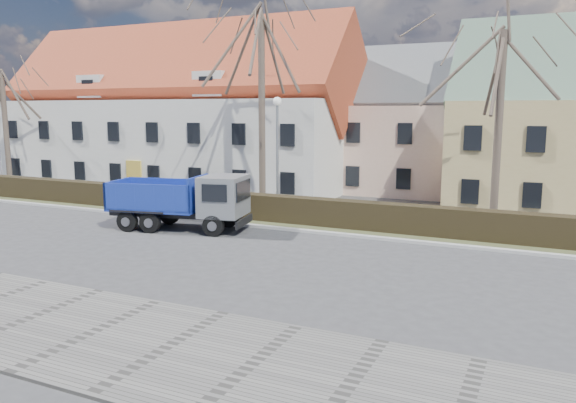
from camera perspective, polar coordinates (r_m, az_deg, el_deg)
The scene contains 14 objects.
ground at distance 22.84m, azimuth -8.12°, elevation -4.82°, with size 120.00×120.00×0.00m, color #3D3D3F.
sidewalk_near at distance 16.72m, azimuth -24.59°, elevation -10.74°, with size 80.00×5.00×0.08m, color slate.
curb_far at distance 26.69m, azimuth -2.70°, elevation -2.55°, with size 80.00×0.30×0.12m, color #ACACA9.
grass_strip at distance 28.09m, azimuth -1.17°, elevation -1.97°, with size 80.00×3.00×0.10m, color #3D4326.
hedge at distance 27.80m, azimuth -1.36°, elevation -0.83°, with size 60.00×0.90×1.30m, color black.
building_white at distance 42.74m, azimuth -11.12°, elevation 8.06°, with size 26.80×10.80×9.50m, color silver, non-canonical shape.
building_pink at distance 39.38m, azimuth 13.19°, elevation 6.81°, with size 10.80×8.80×8.00m, color beige, non-canonical shape.
tree_0 at distance 43.60m, azimuth -26.82°, elevation 7.53°, with size 7.20×7.20×9.90m, color #4E4136, non-canonical shape.
tree_1 at distance 30.52m, azimuth -2.69°, elevation 10.76°, with size 9.20×9.20×12.65m, color #4E4136, non-canonical shape.
tree_2 at distance 27.07m, azimuth 20.68°, elevation 8.63°, with size 8.00×8.00×11.00m, color #4E4136, non-canonical shape.
dump_truck at distance 26.66m, azimuth -11.45°, elevation 0.05°, with size 6.70×2.49×2.68m, color navy, non-canonical shape.
streetlight at distance 28.52m, azimuth -1.08°, elevation 4.45°, with size 0.49×0.49×6.26m, color gray, non-canonical shape.
cart_frame at distance 29.99m, azimuth -13.12°, elevation -1.05°, with size 0.61×0.35×0.56m, color silver, non-canonical shape.
parked_car_a at distance 34.85m, azimuth -8.38°, elevation 1.18°, with size 1.61×4.00×1.36m, color black.
Camera 1 is at (12.25, -18.48, 5.52)m, focal length 35.00 mm.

